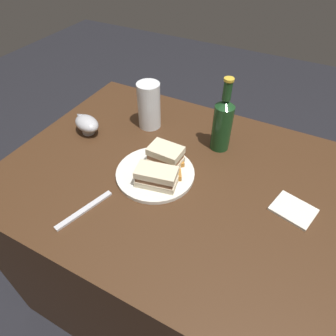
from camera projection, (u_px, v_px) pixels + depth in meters
The scene contains 15 objects.
ground_plane at pixel (176, 286), 1.45m from camera, with size 6.00×6.00×0.00m, color black.
dining_table at pixel (178, 243), 1.19m from camera, with size 1.11×0.81×0.77m, color #422816.
plate at pixel (155, 173), 0.93m from camera, with size 0.24×0.24×0.01m, color silver.
sandwich_half_left at pixel (157, 177), 0.87m from camera, with size 0.13×0.09×0.06m.
sandwich_half_right at pixel (166, 156), 0.93m from camera, with size 0.10×0.07×0.06m.
potato_wedge_front at pixel (167, 168), 0.92m from camera, with size 0.05×0.02×0.02m, color gold.
potato_wedge_middle at pixel (173, 173), 0.91m from camera, with size 0.05×0.02×0.02m, color gold.
potato_wedge_back at pixel (179, 161), 0.95m from camera, with size 0.05×0.02×0.02m, color #AD702D.
potato_wedge_left_edge at pixel (161, 178), 0.89m from camera, with size 0.05×0.02×0.02m, color #AD702D.
potato_wedge_right_edge at pixel (177, 174), 0.90m from camera, with size 0.04×0.02×0.02m, color #AD702D.
pint_glass at pixel (149, 108), 1.07m from camera, with size 0.08×0.08×0.17m.
gravy_boat at pixel (87, 123), 1.06m from camera, with size 0.13×0.10×0.07m.
cider_bottle at pixel (223, 123), 0.96m from camera, with size 0.06×0.06×0.25m.
napkin at pixel (293, 210), 0.82m from camera, with size 0.11×0.09×0.01m, color silver.
fork at pixel (84, 210), 0.82m from camera, with size 0.18×0.02×0.01m, color silver.
Camera 1 is at (0.27, -0.60, 1.42)m, focal length 31.83 mm.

